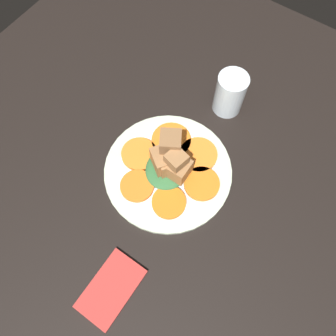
% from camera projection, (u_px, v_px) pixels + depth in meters
% --- Properties ---
extents(table_slab, '(1.20, 1.20, 0.02)m').
position_uv_depth(table_slab, '(168.00, 174.00, 0.73)').
color(table_slab, black).
rests_on(table_slab, ground).
extents(plate, '(0.28, 0.28, 0.01)m').
position_uv_depth(plate, '(168.00, 171.00, 0.71)').
color(plate, beige).
rests_on(plate, table_slab).
extents(carrot_slice_0, '(0.08, 0.08, 0.01)m').
position_uv_depth(carrot_slice_0, '(202.00, 184.00, 0.69)').
color(carrot_slice_0, orange).
rests_on(carrot_slice_0, plate).
extents(carrot_slice_1, '(0.08, 0.08, 0.01)m').
position_uv_depth(carrot_slice_1, '(198.00, 155.00, 0.72)').
color(carrot_slice_1, orange).
rests_on(carrot_slice_1, plate).
extents(carrot_slice_2, '(0.09, 0.09, 0.01)m').
position_uv_depth(carrot_slice_2, '(171.00, 140.00, 0.73)').
color(carrot_slice_2, orange).
rests_on(carrot_slice_2, plate).
extents(carrot_slice_3, '(0.08, 0.08, 0.01)m').
position_uv_depth(carrot_slice_3, '(139.00, 154.00, 0.72)').
color(carrot_slice_3, orange).
rests_on(carrot_slice_3, plate).
extents(carrot_slice_4, '(0.07, 0.07, 0.01)m').
position_uv_depth(carrot_slice_4, '(137.00, 186.00, 0.69)').
color(carrot_slice_4, orange).
rests_on(carrot_slice_4, plate).
extents(carrot_slice_5, '(0.07, 0.07, 0.01)m').
position_uv_depth(carrot_slice_5, '(169.00, 202.00, 0.67)').
color(carrot_slice_5, orange).
rests_on(carrot_slice_5, plate).
extents(center_pile, '(0.10, 0.09, 0.10)m').
position_uv_depth(center_pile, '(170.00, 162.00, 0.67)').
color(center_pile, '#2D6033').
rests_on(center_pile, plate).
extents(fork, '(0.17, 0.04, 0.00)m').
position_uv_depth(fork, '(152.00, 155.00, 0.72)').
color(fork, silver).
rests_on(fork, plate).
extents(water_glass, '(0.07, 0.07, 0.10)m').
position_uv_depth(water_glass, '(230.00, 94.00, 0.74)').
color(water_glass, silver).
rests_on(water_glass, table_slab).
extents(napkin, '(0.13, 0.08, 0.01)m').
position_uv_depth(napkin, '(111.00, 289.00, 0.62)').
color(napkin, '#B2332D').
rests_on(napkin, table_slab).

